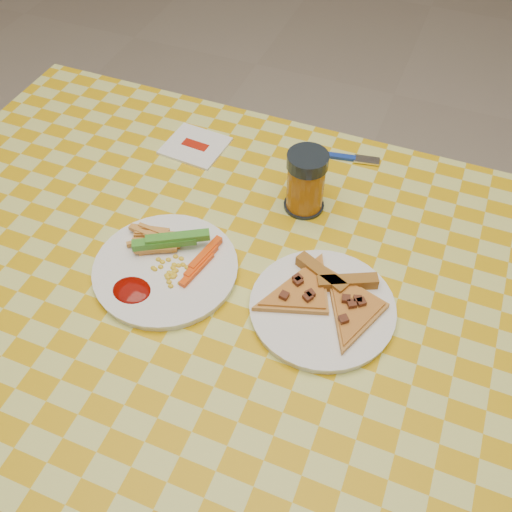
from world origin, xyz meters
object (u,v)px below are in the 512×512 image
object	(u,v)px
plate_right	(322,309)
drink_glass	(306,182)
plate_left	(166,270)
table	(232,310)

from	to	relation	value
plate_right	drink_glass	size ratio (longest dim) A/B	1.87
plate_right	plate_left	bearing A→B (deg)	-175.39
plate_left	drink_glass	distance (m)	0.28
drink_glass	plate_right	bearing A→B (deg)	-64.26
drink_glass	table	bearing A→B (deg)	-104.03
table	drink_glass	size ratio (longest dim) A/B	10.91
table	plate_right	size ratio (longest dim) A/B	5.83
table	plate_right	world-z (taller)	plate_right
table	plate_left	bearing A→B (deg)	-170.52
plate_right	drink_glass	world-z (taller)	drink_glass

